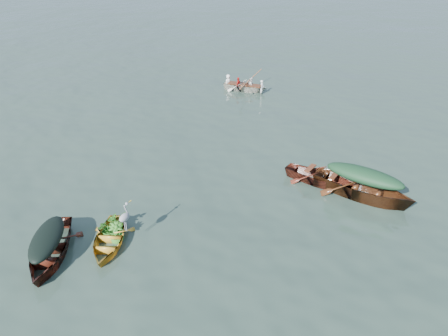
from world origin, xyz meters
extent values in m
plane|color=#314539|center=(0.00, 0.00, 0.00)|extent=(140.00, 140.00, 0.00)
imported|color=gold|center=(-1.59, -3.13, 0.00)|extent=(2.52, 3.19, 0.78)
imported|color=#4C1B11|center=(-2.67, -4.37, 0.00)|extent=(3.33, 4.04, 0.98)
imported|color=#4F2D12|center=(4.27, 3.30, 0.00)|extent=(5.12, 2.09, 1.20)
imported|color=maroon|center=(2.75, 3.47, 0.00)|extent=(4.02, 1.55, 0.89)
imported|color=silver|center=(-4.64, 11.61, 0.00)|extent=(3.75, 1.55, 0.83)
ellipsoid|color=black|center=(-2.67, -4.37, 0.69)|extent=(1.83, 2.22, 0.40)
ellipsoid|color=#15351D|center=(4.27, 3.30, 0.86)|extent=(2.82, 1.15, 0.52)
imported|color=#185F1A|center=(-1.83, -2.64, 0.69)|extent=(1.05, 1.13, 0.60)
imported|color=silver|center=(-4.64, 11.61, 0.79)|extent=(2.65, 1.30, 0.76)
camera|label=1|loc=(6.52, -10.42, 8.28)|focal=35.00mm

